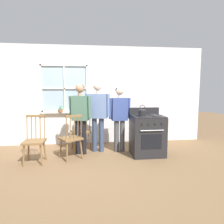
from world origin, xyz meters
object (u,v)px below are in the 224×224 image
(person_elderly_left, at_px, (80,112))
(potted_plant, at_px, (60,110))
(stove, at_px, (147,135))
(person_adult_right, at_px, (120,113))
(chair_near_wall, at_px, (81,132))
(person_teen_center, at_px, (98,109))
(kettle, at_px, (142,112))
(chair_center_cluster, at_px, (71,139))
(chair_by_window, at_px, (34,141))

(person_elderly_left, height_order, potted_plant, person_elderly_left)
(person_elderly_left, bearing_deg, stove, 6.13)
(person_adult_right, xyz_separation_m, stove, (0.60, -0.34, -0.48))
(chair_near_wall, distance_m, stove, 1.65)
(person_teen_center, relative_size, kettle, 6.86)
(chair_near_wall, distance_m, person_teen_center, 0.75)
(chair_near_wall, height_order, chair_center_cluster, same)
(chair_by_window, bearing_deg, stove, 5.52)
(stove, height_order, potted_plant, potted_plant)
(person_adult_right, distance_m, potted_plant, 1.69)
(chair_by_window, xyz_separation_m, chair_center_cluster, (0.74, 0.14, 0.00))
(person_elderly_left, bearing_deg, chair_near_wall, 105.28)
(person_teen_center, distance_m, potted_plant, 1.21)
(chair_near_wall, relative_size, chair_center_cluster, 1.00)
(chair_by_window, bearing_deg, chair_center_cluster, 11.91)
(chair_by_window, height_order, kettle, kettle)
(chair_near_wall, xyz_separation_m, kettle, (1.37, -0.73, 0.57))
(stove, bearing_deg, person_teen_center, 160.72)
(stove, bearing_deg, person_elderly_left, 170.70)
(person_elderly_left, distance_m, stove, 1.64)
(stove, relative_size, potted_plant, 5.45)
(stove, bearing_deg, chair_by_window, -175.38)
(person_adult_right, relative_size, kettle, 6.41)
(chair_center_cluster, relative_size, kettle, 4.01)
(chair_near_wall, bearing_deg, kettle, 130.67)
(person_teen_center, distance_m, stove, 1.32)
(person_elderly_left, height_order, stove, person_elderly_left)
(person_elderly_left, xyz_separation_m, person_adult_right, (0.94, 0.08, -0.04))
(chair_near_wall, xyz_separation_m, person_elderly_left, (-0.00, -0.35, 0.54))
(chair_center_cluster, xyz_separation_m, stove, (1.73, 0.06, 0.02))
(chair_near_wall, bearing_deg, person_adult_right, 143.05)
(person_adult_right, bearing_deg, potted_plant, 148.89)
(chair_near_wall, bearing_deg, person_teen_center, 132.12)
(person_adult_right, bearing_deg, chair_center_cluster, -164.67)
(person_adult_right, height_order, potted_plant, person_adult_right)
(person_teen_center, height_order, potted_plant, person_teen_center)
(chair_center_cluster, distance_m, potted_plant, 1.33)
(chair_near_wall, height_order, kettle, kettle)
(person_teen_center, xyz_separation_m, kettle, (0.96, -0.52, -0.02))
(chair_center_cluster, xyz_separation_m, person_teen_center, (0.61, 0.45, 0.59))
(chair_near_wall, relative_size, kettle, 4.01)
(person_elderly_left, relative_size, stove, 1.52)
(kettle, xyz_separation_m, potted_plant, (-1.93, 1.24, -0.05))
(chair_near_wall, height_order, person_elderly_left, person_elderly_left)
(person_adult_right, bearing_deg, kettle, -50.87)
(chair_by_window, height_order, person_teen_center, person_teen_center)
(chair_center_cluster, bearing_deg, kettle, 146.22)
(chair_center_cluster, distance_m, person_adult_right, 1.30)
(person_elderly_left, bearing_deg, kettle, -0.17)
(chair_center_cluster, distance_m, person_elderly_left, 0.66)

